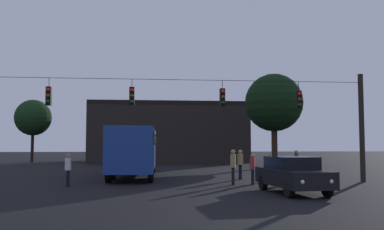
% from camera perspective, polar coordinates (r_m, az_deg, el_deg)
% --- Properties ---
extents(ground_plane, '(168.00, 168.00, 0.00)m').
position_cam_1_polar(ground_plane, '(32.09, -3.15, -7.65)').
color(ground_plane, black).
rests_on(ground_plane, ground).
extents(overhead_signal_span, '(20.48, 0.44, 5.91)m').
position_cam_1_polar(overhead_signal_span, '(21.94, -1.95, -0.32)').
color(overhead_signal_span, black).
rests_on(overhead_signal_span, ground).
extents(city_bus, '(2.81, 11.06, 3.00)m').
position_cam_1_polar(city_bus, '(26.88, -7.80, -4.34)').
color(city_bus, navy).
rests_on(city_bus, ground).
extents(car_near_right, '(2.16, 4.45, 1.52)m').
position_cam_1_polar(car_near_right, '(18.18, 13.51, -7.82)').
color(car_near_right, black).
rests_on(car_near_right, ground).
extents(pedestrian_crossing_left, '(0.33, 0.41, 1.77)m').
position_cam_1_polar(pedestrian_crossing_left, '(21.26, 5.61, -6.77)').
color(pedestrian_crossing_left, black).
rests_on(pedestrian_crossing_left, ground).
extents(pedestrian_crossing_center, '(0.25, 0.36, 1.59)m').
position_cam_1_polar(pedestrian_crossing_center, '(21.31, -16.55, -6.93)').
color(pedestrian_crossing_center, black).
rests_on(pedestrian_crossing_center, ground).
extents(pedestrian_crossing_right, '(0.35, 0.42, 1.56)m').
position_cam_1_polar(pedestrian_crossing_right, '(21.51, 8.26, -7.08)').
color(pedestrian_crossing_right, black).
rests_on(pedestrian_crossing_right, ground).
extents(pedestrian_near_bus, '(0.34, 0.42, 1.72)m').
position_cam_1_polar(pedestrian_near_bus, '(23.62, 14.05, -6.47)').
color(pedestrian_near_bus, black).
rests_on(pedestrian_near_bus, ground).
extents(pedestrian_trailing, '(0.28, 0.39, 1.72)m').
position_cam_1_polar(pedestrian_trailing, '(24.68, 6.59, -6.45)').
color(pedestrian_trailing, black).
rests_on(pedestrian_trailing, ground).
extents(pedestrian_far_side, '(0.32, 0.41, 1.56)m').
position_cam_1_polar(pedestrian_far_side, '(23.96, 10.54, -6.73)').
color(pedestrian_far_side, black).
rests_on(pedestrian_far_side, ground).
extents(corner_building, '(17.40, 11.31, 6.70)m').
position_cam_1_polar(corner_building, '(49.82, -3.32, -2.50)').
color(corner_building, black).
rests_on(corner_building, ground).
extents(tree_left_silhouette, '(5.30, 5.30, 8.51)m').
position_cam_1_polar(tree_left_silhouette, '(39.05, 11.10, 1.63)').
color(tree_left_silhouette, '#2D2116').
rests_on(tree_left_silhouette, ground).
extents(tree_behind_building, '(4.10, 4.10, 7.12)m').
position_cam_1_polar(tree_behind_building, '(50.94, -20.84, -0.35)').
color(tree_behind_building, black).
rests_on(tree_behind_building, ground).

